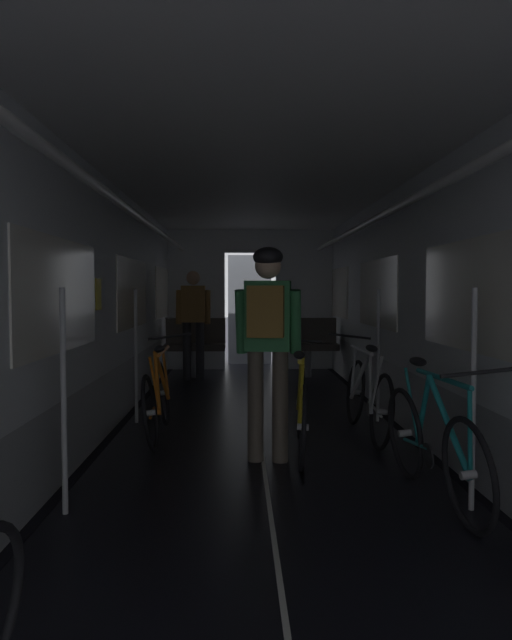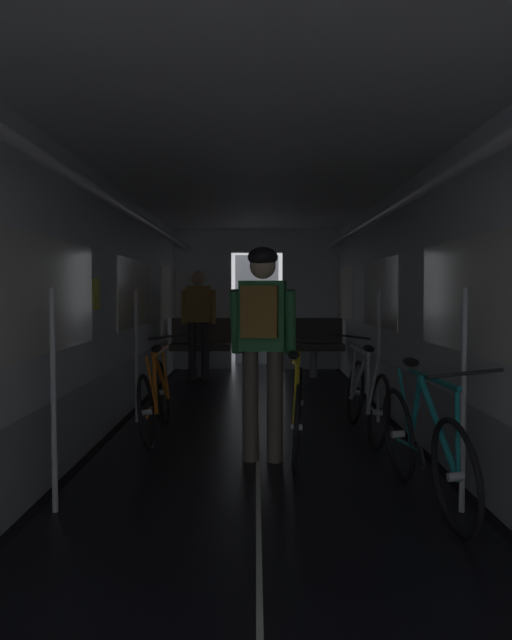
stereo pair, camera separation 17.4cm
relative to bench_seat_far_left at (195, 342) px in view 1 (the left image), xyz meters
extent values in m
cube|color=black|center=(-0.51, -4.82, -0.56)|extent=(0.08, 11.50, 0.01)
cube|color=black|center=(2.31, -4.82, -0.56)|extent=(0.08, 11.50, 0.01)
cube|color=beige|center=(0.90, -4.82, -0.56)|extent=(0.03, 11.27, 0.00)
cube|color=#9EA0A5|center=(-0.61, -4.82, -0.27)|extent=(0.12, 11.50, 0.60)
cube|color=silver|center=(-0.61, -4.82, 0.96)|extent=(0.12, 11.50, 1.85)
cube|color=white|center=(-0.54, -5.40, 0.78)|extent=(0.02, 1.90, 0.80)
cube|color=white|center=(-0.54, -2.52, 0.78)|extent=(0.02, 1.90, 0.80)
cube|color=white|center=(-0.54, 0.35, 0.78)|extent=(0.02, 1.90, 0.80)
cube|color=yellow|center=(-0.54, -4.27, 0.78)|extent=(0.01, 0.20, 0.28)
cylinder|color=white|center=(-0.27, -4.82, 1.53)|extent=(0.07, 11.04, 0.07)
cylinder|color=#B7BABF|center=(-0.37, -5.97, 0.13)|extent=(0.04, 0.04, 1.40)
cylinder|color=#B7BABF|center=(-0.37, -3.37, 0.13)|extent=(0.04, 0.04, 1.40)
cube|color=#9EA0A5|center=(2.41, -4.82, -0.27)|extent=(0.12, 11.50, 0.60)
cube|color=silver|center=(2.41, -4.82, 0.96)|extent=(0.12, 11.50, 1.85)
cube|color=white|center=(2.35, -5.40, 0.78)|extent=(0.02, 1.90, 0.80)
cube|color=white|center=(2.35, -2.52, 0.78)|extent=(0.02, 1.90, 0.80)
cube|color=white|center=(2.35, 0.35, 0.78)|extent=(0.02, 1.90, 0.80)
cube|color=yellow|center=(2.35, -5.21, 0.78)|extent=(0.01, 0.20, 0.28)
cylinder|color=white|center=(2.07, -4.82, 1.53)|extent=(0.07, 11.04, 0.07)
cylinder|color=#B7BABF|center=(2.17, -5.97, 0.13)|extent=(0.04, 0.04, 1.40)
cylinder|color=#B7BABF|center=(2.17, -3.37, 0.13)|extent=(0.04, 0.04, 1.40)
cube|color=silver|center=(-0.05, 0.99, 0.66)|extent=(1.00, 0.12, 2.45)
cube|color=silver|center=(1.85, 0.99, 0.66)|extent=(1.00, 0.12, 2.45)
cube|color=silver|center=(0.90, 0.99, 1.68)|extent=(0.90, 0.12, 0.40)
cube|color=#4C4F54|center=(0.90, 1.69, 0.46)|extent=(0.81, 0.04, 2.05)
cube|color=white|center=(0.90, -4.82, 1.94)|extent=(3.14, 11.62, 0.12)
cylinder|color=gray|center=(0.00, -0.07, -0.35)|extent=(0.12, 0.12, 0.44)
cube|color=#47423D|center=(0.00, -0.07, -0.08)|extent=(0.96, 0.44, 0.10)
cube|color=#47423D|center=(0.00, 0.12, 0.17)|extent=(0.96, 0.08, 0.40)
torus|color=gray|center=(-0.43, 0.15, 0.37)|extent=(0.14, 0.14, 0.02)
cylinder|color=gray|center=(1.80, -0.07, -0.35)|extent=(0.12, 0.12, 0.44)
cube|color=#47423D|center=(1.80, -0.07, -0.08)|extent=(0.96, 0.44, 0.10)
cube|color=#47423D|center=(1.80, 0.12, 0.17)|extent=(0.96, 0.08, 0.40)
torus|color=gray|center=(1.37, 0.15, 0.37)|extent=(0.14, 0.14, 0.02)
torus|color=black|center=(1.94, -4.52, -0.23)|extent=(0.13, 0.67, 0.67)
cylinder|color=#B2B2B7|center=(1.94, -4.52, -0.23)|extent=(0.10, 0.05, 0.06)
torus|color=black|center=(1.91, -3.50, -0.23)|extent=(0.13, 0.67, 0.67)
cylinder|color=#B2B2B7|center=(1.91, -3.50, -0.23)|extent=(0.10, 0.05, 0.06)
cylinder|color=#ADAFB5|center=(1.90, -3.82, -0.02)|extent=(0.12, 0.54, 0.56)
cylinder|color=#ADAFB5|center=(1.91, -4.23, -0.02)|extent=(0.09, 0.34, 0.55)
cylinder|color=#ADAFB5|center=(1.87, -3.97, 0.25)|extent=(0.06, 0.82, 0.04)
cylinder|color=#ADAFB5|center=(1.91, -4.45, 0.01)|extent=(0.08, 0.16, 0.49)
cylinder|color=#ADAFB5|center=(1.94, -4.30, -0.26)|extent=(0.04, 0.45, 0.07)
cylinder|color=#ADAFB5|center=(1.88, -3.53, 0.01)|extent=(0.08, 0.09, 0.49)
cylinder|color=black|center=(1.93, -4.07, -0.28)|extent=(0.04, 0.17, 0.17)
ellipsoid|color=black|center=(1.88, -4.40, 0.31)|extent=(0.10, 0.24, 0.07)
cylinder|color=black|center=(1.84, -3.51, 0.35)|extent=(0.44, 0.04, 0.07)
torus|color=black|center=(-0.06, -4.52, -0.24)|extent=(0.14, 0.67, 0.67)
cylinder|color=#B2B2B7|center=(-0.06, -4.52, -0.24)|extent=(0.10, 0.05, 0.06)
torus|color=black|center=(-0.08, -3.50, -0.24)|extent=(0.14, 0.67, 0.67)
cylinder|color=#B2B2B7|center=(-0.08, -3.50, -0.24)|extent=(0.10, 0.05, 0.06)
cylinder|color=orange|center=(-0.04, -3.81, -0.02)|extent=(0.10, 0.54, 0.56)
cylinder|color=orange|center=(-0.03, -4.22, -0.02)|extent=(0.11, 0.34, 0.55)
cylinder|color=orange|center=(-0.01, -3.96, 0.25)|extent=(0.06, 0.82, 0.04)
cylinder|color=orange|center=(-0.03, -4.45, 0.01)|extent=(0.08, 0.16, 0.49)
cylinder|color=orange|center=(-0.06, -4.29, -0.26)|extent=(0.04, 0.45, 0.07)
cylinder|color=orange|center=(-0.05, -3.53, 0.01)|extent=(0.09, 0.09, 0.49)
cylinder|color=black|center=(-0.07, -4.07, -0.28)|extent=(0.04, 0.17, 0.17)
ellipsoid|color=black|center=(0.01, -4.39, 0.30)|extent=(0.10, 0.24, 0.07)
cylinder|color=black|center=(0.00, -3.50, 0.34)|extent=(0.44, 0.03, 0.08)
torus|color=black|center=(1.93, -5.32, -0.23)|extent=(0.15, 0.68, 0.67)
cylinder|color=#B2B2B7|center=(1.93, -5.32, -0.23)|extent=(0.10, 0.06, 0.06)
torus|color=black|center=(2.01, -6.33, -0.23)|extent=(0.15, 0.68, 0.67)
cylinder|color=#B2B2B7|center=(2.01, -6.33, -0.23)|extent=(0.10, 0.06, 0.06)
cylinder|color=teal|center=(2.00, -6.02, -0.01)|extent=(0.13, 0.54, 0.56)
cylinder|color=teal|center=(1.97, -5.61, -0.01)|extent=(0.06, 0.35, 0.55)
cylinder|color=teal|center=(2.01, -5.86, 0.25)|extent=(0.10, 0.82, 0.04)
cylinder|color=teal|center=(1.95, -5.39, 0.01)|extent=(0.08, 0.16, 0.49)
cylinder|color=teal|center=(1.94, -5.54, -0.26)|extent=(0.06, 0.45, 0.07)
cylinder|color=teal|center=(2.03, -6.30, 0.01)|extent=(0.07, 0.09, 0.49)
cylinder|color=black|center=(1.96, -5.77, -0.28)|extent=(0.04, 0.17, 0.17)
ellipsoid|color=black|center=(1.98, -5.43, 0.31)|extent=(0.11, 0.25, 0.07)
cylinder|color=black|center=(2.06, -6.32, 0.35)|extent=(0.44, 0.06, 0.06)
cylinder|color=brown|center=(0.84, -4.83, -0.12)|extent=(0.13, 0.13, 0.90)
cylinder|color=brown|center=(1.04, -4.86, -0.12)|extent=(0.13, 0.13, 0.90)
cube|color=#337F47|center=(0.94, -4.85, 0.61)|extent=(0.39, 0.27, 0.56)
cylinder|color=#337F47|center=(0.73, -4.80, 0.56)|extent=(0.12, 0.21, 0.53)
cylinder|color=#337F47|center=(1.16, -4.86, 0.56)|extent=(0.12, 0.21, 0.53)
sphere|color=beige|center=(0.94, -4.85, 1.01)|extent=(0.21, 0.21, 0.21)
ellipsoid|color=black|center=(0.94, -4.85, 1.08)|extent=(0.28, 0.31, 0.16)
cube|color=olive|center=(0.92, -5.01, 0.65)|extent=(0.30, 0.20, 0.40)
torus|color=black|center=(1.20, -5.10, -0.23)|extent=(0.13, 0.67, 0.67)
cylinder|color=#B2B2B7|center=(1.20, -5.10, -0.23)|extent=(0.10, 0.06, 0.05)
torus|color=black|center=(1.29, -4.09, -0.23)|extent=(0.13, 0.67, 0.67)
cylinder|color=#B2B2B7|center=(1.29, -4.09, -0.23)|extent=(0.10, 0.06, 0.05)
cylinder|color=yellow|center=(1.25, -4.40, -0.01)|extent=(0.06, 0.54, 0.56)
cylinder|color=yellow|center=(1.21, -4.81, -0.01)|extent=(0.09, 0.34, 0.55)
cylinder|color=yellow|center=(1.22, -4.55, 0.25)|extent=(0.11, 0.82, 0.04)
cylinder|color=yellow|center=(1.19, -5.03, 0.01)|extent=(0.04, 0.17, 0.49)
cylinder|color=yellow|center=(1.22, -4.88, -0.26)|extent=(0.07, 0.45, 0.07)
cylinder|color=yellow|center=(1.27, -4.12, 0.01)|extent=(0.06, 0.09, 0.49)
cylinder|color=black|center=(1.24, -4.65, -0.28)|extent=(0.04, 0.17, 0.17)
ellipsoid|color=black|center=(1.18, -4.98, 0.31)|extent=(0.11, 0.25, 0.06)
cylinder|color=black|center=(1.26, -4.09, 0.35)|extent=(0.44, 0.06, 0.05)
cylinder|color=#2D2D33|center=(0.10, -0.37, -0.12)|extent=(0.13, 0.13, 0.90)
cylinder|color=#2D2D33|center=(-0.10, -0.37, -0.12)|extent=(0.13, 0.13, 0.90)
cube|color=olive|center=(0.00, -0.37, 0.61)|extent=(0.36, 0.22, 0.56)
cylinder|color=olive|center=(0.22, -0.39, 0.56)|extent=(0.09, 0.20, 0.53)
cylinder|color=olive|center=(-0.22, -0.39, 0.56)|extent=(0.09, 0.20, 0.53)
sphere|color=tan|center=(0.00, -0.37, 1.01)|extent=(0.21, 0.21, 0.21)
camera|label=1|loc=(0.71, -9.69, 0.81)|focal=34.03mm
camera|label=2|loc=(0.89, -9.70, 0.81)|focal=34.03mm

